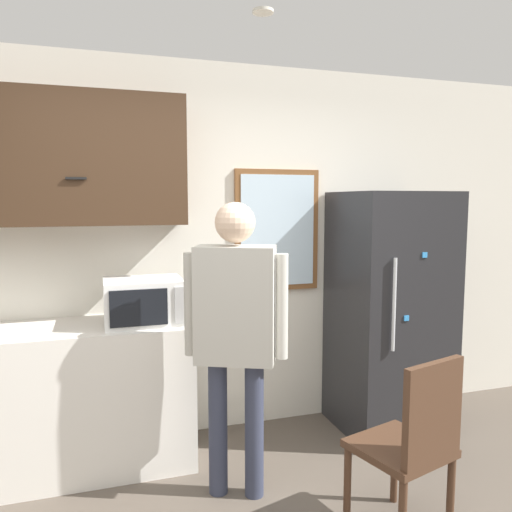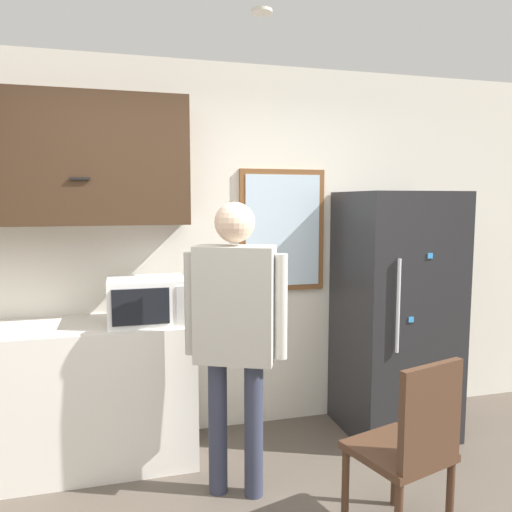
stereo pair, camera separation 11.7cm
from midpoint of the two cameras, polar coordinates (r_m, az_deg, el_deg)
The scene contains 9 objects.
back_wall at distance 3.68m, azimuth -5.20°, elevation 0.55°, with size 6.00×0.06×2.70m.
counter at distance 3.55m, azimuth -23.64°, elevation -14.87°, with size 2.06×0.60×0.93m.
upper_cabinets at distance 3.45m, azimuth -24.47°, elevation 10.05°, with size 2.06×0.38×0.82m.
microwave at distance 3.30m, azimuth -11.40°, elevation -4.99°, with size 0.49×0.40×0.29m.
person at distance 2.85m, azimuth -1.22°, elevation -7.24°, with size 0.55×0.39×1.71m.
refrigerator at distance 3.87m, azimuth 16.44°, elevation -6.28°, with size 0.74×0.75×1.78m.
chair at distance 2.75m, azimuth 18.55°, elevation -19.64°, with size 0.53×0.53×0.96m.
window at distance 3.77m, azimuth 3.89°, elevation 2.93°, with size 0.66×0.05×0.91m.
ceiling_light at distance 2.83m, azimuth 1.97°, elevation 26.16°, with size 0.11×0.11×0.01m.
Camera 2 is at (-0.57, -1.68, 1.72)m, focal length 35.00 mm.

